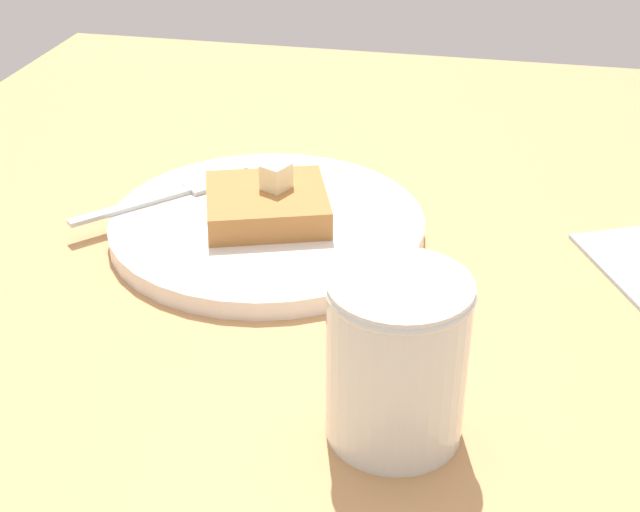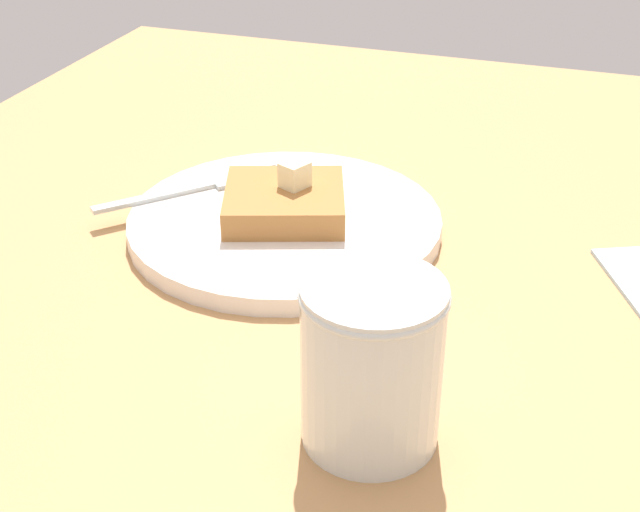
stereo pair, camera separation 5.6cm
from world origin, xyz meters
The scene contains 6 objects.
table_surface centered at (0.00, 0.00, 1.34)cm, with size 92.15×92.15×2.68cm, color tan.
plate centered at (-0.72, 8.19, 3.50)cm, with size 23.92×23.92×1.41cm.
toast_slice_center centered at (-0.72, 8.19, 5.17)cm, with size 8.53×8.93×2.15cm, color #AB6F37.
butter_pat_primary centered at (-0.23, 7.60, 7.21)cm, with size 1.94×1.75×1.94cm, color #F1E9B5.
fork centered at (1.43, 16.12, 4.27)cm, with size 12.70×11.94×0.36cm.
syrup_jar centered at (-20.97, -4.33, 7.01)cm, with size 7.65×7.65×9.50cm.
Camera 2 is at (-56.95, -13.65, 35.54)cm, focal length 50.00 mm.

